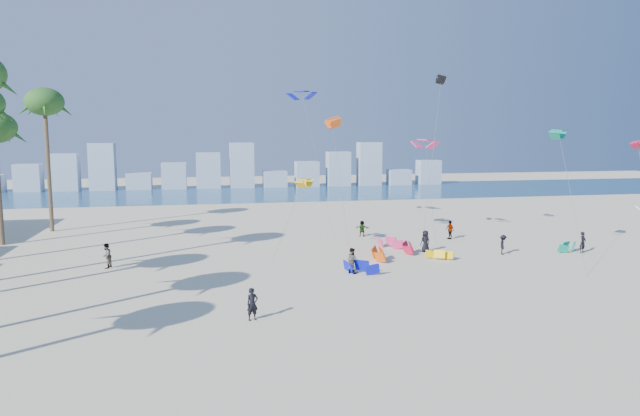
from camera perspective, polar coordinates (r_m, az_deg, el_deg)
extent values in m
plane|color=beige|center=(28.60, 0.48, -13.28)|extent=(220.00, 220.00, 0.00)
plane|color=navy|center=(98.85, -8.18, 1.49)|extent=(220.00, 220.00, 0.00)
imported|color=black|center=(31.77, -6.75, -9.48)|extent=(0.76, 0.61, 1.80)
imported|color=gray|center=(41.85, 3.16, -5.24)|extent=(1.15, 1.15, 1.88)
imported|color=black|center=(50.01, 10.45, -3.27)|extent=(1.04, 0.82, 1.87)
imported|color=gray|center=(56.56, 12.81, -2.14)|extent=(0.69, 1.12, 1.79)
imported|color=black|center=(50.57, 17.77, -3.50)|extent=(1.05, 1.24, 1.66)
imported|color=gray|center=(56.74, 4.21, -2.05)|extent=(1.52, 1.01, 1.58)
imported|color=black|center=(53.68, 24.71, -3.13)|extent=(0.79, 0.69, 1.82)
imported|color=gray|center=(46.22, -20.50, -4.48)|extent=(0.97, 1.10, 1.90)
cylinder|color=#595959|center=(47.56, -3.09, -1.02)|extent=(3.01, 2.24, 6.27)
cylinder|color=#595959|center=(55.25, 10.93, 1.71)|extent=(0.18, 3.55, 9.47)
cylinder|color=#595959|center=(47.09, 23.79, 0.79)|extent=(1.05, 5.91, 10.37)
cylinder|color=#595959|center=(50.45, 2.06, 2.45)|extent=(0.73, 4.19, 11.48)
cylinder|color=#595959|center=(51.47, 11.07, 4.47)|extent=(2.65, 2.84, 15.17)
cylinder|color=#595959|center=(58.23, -0.26, 4.59)|extent=(2.30, 5.72, 14.47)
cylinder|color=brown|center=(65.19, -25.42, 3.68)|extent=(0.40, 0.40, 13.31)
ellipsoid|color=#285A1F|center=(65.17, -25.75, 9.52)|extent=(3.80, 3.80, 2.85)
cube|color=#9EADBF|center=(112.59, -27.04, 2.70)|extent=(4.40, 3.00, 4.80)
cube|color=#9EADBF|center=(111.03, -23.98, 3.28)|extent=(4.40, 3.00, 6.60)
cube|color=#9EADBF|center=(109.80, -20.84, 3.86)|extent=(4.40, 3.00, 8.40)
cube|color=#9EADBF|center=(109.14, -17.56, 2.56)|extent=(4.40, 3.00, 3.00)
cube|color=#9EADBF|center=(108.59, -14.32, 3.13)|extent=(4.40, 3.00, 4.80)
cube|color=#9EADBF|center=(108.39, -11.06, 3.70)|extent=(4.40, 3.00, 6.60)
cube|color=#9EADBF|center=(108.56, -7.79, 4.25)|extent=(4.40, 3.00, 8.40)
cube|color=#9EADBF|center=(109.31, -4.51, 2.89)|extent=(4.40, 3.00, 3.00)
cube|color=#9EADBF|center=(110.16, -1.31, 3.42)|extent=(4.40, 3.00, 4.80)
cube|color=#9EADBF|center=(111.36, 1.84, 3.93)|extent=(4.40, 3.00, 6.60)
cube|color=#9EADBF|center=(112.89, 4.91, 4.41)|extent=(4.40, 3.00, 8.40)
cube|color=#9EADBF|center=(114.96, 7.87, 3.07)|extent=(4.40, 3.00, 3.00)
cube|color=#9EADBF|center=(117.09, 10.75, 3.53)|extent=(4.40, 3.00, 4.80)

